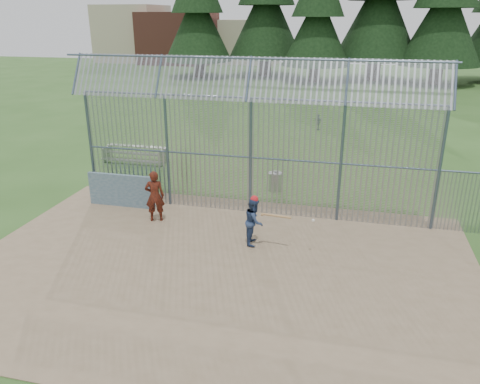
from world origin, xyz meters
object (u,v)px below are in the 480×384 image
(onlooker, at_px, (155,196))
(trash_can, at_px, (275,181))
(dugout_wall, at_px, (121,190))
(bleacher, at_px, (134,154))
(batter, at_px, (254,221))

(onlooker, xyz_separation_m, trash_can, (3.41, 3.82, -0.51))
(onlooker, bearing_deg, dugout_wall, -47.12)
(trash_can, bearing_deg, bleacher, 163.03)
(trash_can, relative_size, bleacher, 0.27)
(dugout_wall, relative_size, onlooker, 1.43)
(batter, bearing_deg, trash_can, -3.92)
(batter, xyz_separation_m, onlooker, (-3.56, 0.88, 0.15))
(batter, relative_size, bleacher, 0.48)
(batter, relative_size, trash_can, 1.76)
(dugout_wall, height_order, batter, batter)
(onlooker, height_order, trash_can, onlooker)
(trash_can, xyz_separation_m, bleacher, (-7.05, 2.15, 0.03))
(batter, bearing_deg, onlooker, 70.45)
(onlooker, height_order, bleacher, onlooker)
(trash_can, bearing_deg, dugout_wall, -150.04)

